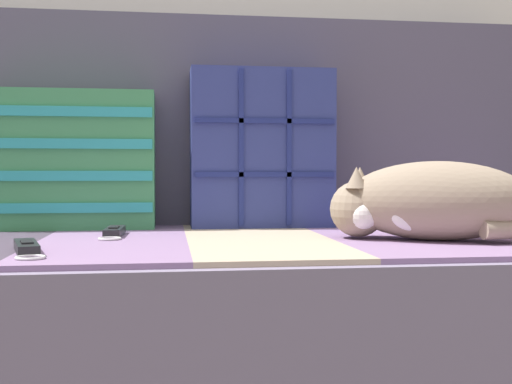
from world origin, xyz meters
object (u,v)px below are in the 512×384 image
Objects in this scene: throw_pillow_striped at (70,160)px; game_remote_far at (27,248)px; sleeping_cat at (425,203)px; game_remote_near at (114,232)px; throw_pillow_quilted at (261,149)px; couch at (186,324)px.

game_remote_far is (-0.00, -0.49, -0.16)m from throw_pillow_striped.
game_remote_near is at bearing 164.41° from sleeping_cat.
sleeping_cat is 2.17× the size of game_remote_far.
game_remote_far is (-0.13, -0.29, 0.00)m from game_remote_near.
game_remote_far is (-0.49, -0.49, -0.20)m from throw_pillow_quilted.
sleeping_cat reaches higher than game_remote_near.
throw_pillow_quilted is at bearing 44.94° from game_remote_far.
throw_pillow_quilted is 2.02× the size of game_remote_far.
game_remote_near is (-0.36, -0.20, -0.20)m from throw_pillow_quilted.
throw_pillow_striped is 0.96× the size of sleeping_cat.
throw_pillow_quilted reaches higher than throw_pillow_striped.
throw_pillow_quilted is at bearing 127.01° from sleeping_cat.
throw_pillow_quilted is at bearing 0.06° from throw_pillow_striped.
sleeping_cat is (0.77, -0.38, -0.09)m from throw_pillow_striped.
game_remote_near is (-0.16, 0.04, 0.20)m from couch.
couch is 10.29× the size of game_remote_near.
sleeping_cat is at bearing -52.99° from throw_pillow_quilted.
couch is 0.26m from game_remote_near.
game_remote_near is at bearing -150.87° from throw_pillow_quilted.
throw_pillow_quilted is at bearing 49.37° from couch.
sleeping_cat is at bearing -16.56° from couch.
throw_pillow_quilted is 0.46m from game_remote_near.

